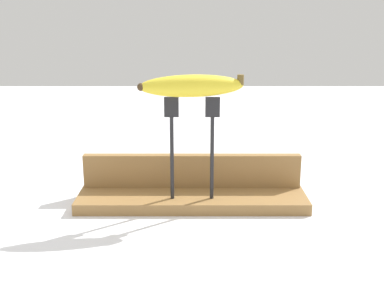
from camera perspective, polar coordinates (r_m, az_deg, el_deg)
ground_plane at (r=0.96m, az=0.00°, el=-6.97°), size 3.00×3.00×0.00m
wooden_board at (r=0.96m, az=0.00°, el=-6.39°), size 0.43×0.11×0.02m
board_backstop at (r=0.99m, az=0.00°, el=-3.07°), size 0.43×0.02×0.07m
fork_stand_center at (r=0.90m, az=-0.00°, el=0.55°), size 0.10×0.01×0.19m
banana_raised_center at (r=0.88m, az=-0.01°, el=6.65°), size 0.19×0.06×0.04m
banana_chunk_near at (r=1.07m, az=0.58°, el=-3.59°), size 0.05×0.06×0.04m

